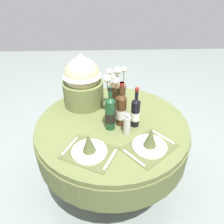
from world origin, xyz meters
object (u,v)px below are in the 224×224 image
object	(u,v)px
flower_vase	(117,94)
wine_bottle_left	(110,113)
dining_table	(112,137)
place_setting_right	(150,142)
wine_bottle_right	(121,109)
pepper_mill	(127,124)
gift_tub_back_left	(82,79)
place_setting_left	(89,148)
wine_bottle_rear	(135,112)

from	to	relation	value
flower_vase	wine_bottle_left	xyz separation A→B (m)	(-0.07, -0.24, -0.03)
dining_table	place_setting_right	world-z (taller)	place_setting_right
place_setting_right	wine_bottle_right	world-z (taller)	wine_bottle_right
flower_vase	pepper_mill	xyz separation A→B (m)	(0.05, -0.31, -0.08)
wine_bottle_left	pepper_mill	distance (m)	0.15
place_setting_right	wine_bottle_left	bearing A→B (deg)	138.82
dining_table	pepper_mill	xyz separation A→B (m)	(0.10, -0.14, 0.23)
place_setting_right	gift_tub_back_left	bearing A→B (deg)	129.12
dining_table	place_setting_right	xyz separation A→B (m)	(0.25, -0.30, 0.20)
dining_table	place_setting_left	xyz separation A→B (m)	(-0.17, -0.33, 0.20)
pepper_mill	wine_bottle_left	bearing A→B (deg)	150.26
dining_table	place_setting_right	distance (m)	0.44
gift_tub_back_left	flower_vase	bearing A→B (deg)	-24.42
wine_bottle_right	gift_tub_back_left	world-z (taller)	gift_tub_back_left
place_setting_left	gift_tub_back_left	distance (m)	0.67
place_setting_right	pepper_mill	bearing A→B (deg)	131.51
dining_table	place_setting_right	size ratio (longest dim) A/B	2.89
place_setting_right	wine_bottle_rear	distance (m)	0.28
dining_table	wine_bottle_left	bearing A→B (deg)	-104.48
flower_vase	wine_bottle_right	xyz separation A→B (m)	(0.02, -0.19, -0.03)
dining_table	wine_bottle_right	distance (m)	0.30
place_setting_left	gift_tub_back_left	bearing A→B (deg)	96.63
flower_vase	pepper_mill	bearing A→B (deg)	-79.79
flower_vase	wine_bottle_rear	distance (m)	0.25
pepper_mill	place_setting_right	bearing A→B (deg)	-48.49
wine_bottle_left	wine_bottle_rear	distance (m)	0.19
place_setting_right	wine_bottle_rear	xyz separation A→B (m)	(-0.07, 0.26, 0.08)
place_setting_left	wine_bottle_rear	xyz separation A→B (m)	(0.34, 0.29, 0.08)
flower_vase	dining_table	bearing A→B (deg)	-105.81
wine_bottle_right	wine_bottle_rear	world-z (taller)	wine_bottle_right
wine_bottle_rear	pepper_mill	xyz separation A→B (m)	(-0.07, -0.10, -0.04)
place_setting_left	place_setting_right	distance (m)	0.41
wine_bottle_left	wine_bottle_right	xyz separation A→B (m)	(0.09, 0.05, -0.00)
place_setting_right	wine_bottle_left	distance (m)	0.36
wine_bottle_left	wine_bottle_rear	size ratio (longest dim) A/B	1.07
flower_vase	wine_bottle_right	bearing A→B (deg)	-83.49
wine_bottle_left	dining_table	bearing A→B (deg)	75.52
pepper_mill	gift_tub_back_left	distance (m)	0.58
place_setting_right	flower_vase	world-z (taller)	flower_vase
wine_bottle_rear	gift_tub_back_left	world-z (taller)	gift_tub_back_left
pepper_mill	gift_tub_back_left	xyz separation A→B (m)	(-0.34, 0.44, 0.16)
place_setting_left	wine_bottle_left	distance (m)	0.32
flower_vase	wine_bottle_left	distance (m)	0.25
wine_bottle_right	pepper_mill	size ratio (longest dim) A/B	2.01
place_setting_right	gift_tub_back_left	xyz separation A→B (m)	(-0.49, 0.60, 0.20)
wine_bottle_right	pepper_mill	bearing A→B (deg)	-74.24
wine_bottle_left	gift_tub_back_left	xyz separation A→B (m)	(-0.22, 0.37, 0.11)
wine_bottle_right	place_setting_left	bearing A→B (deg)	-126.65
place_setting_left	pepper_mill	size ratio (longest dim) A/B	2.33
place_setting_left	wine_bottle_right	size ratio (longest dim) A/B	1.16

